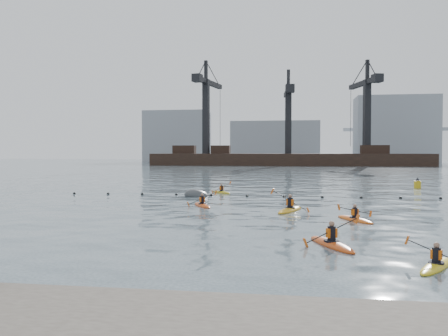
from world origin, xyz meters
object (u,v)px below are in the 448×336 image
Objects in this scene: kayaker_4 at (355,219)px; mooring_buoy at (197,196)px; kayaker_1 at (436,265)px; nav_buoy at (417,184)px; kayaker_5 at (222,192)px; kayaker_3 at (290,209)px; kayaker_2 at (202,205)px; kayaker_0 at (332,243)px.

mooring_buoy is at bearing -75.20° from kayaker_4.
kayaker_4 is (-1.27, 10.13, 0.01)m from kayaker_1.
nav_buoy is (8.99, 23.92, 0.28)m from kayaker_4.
kayaker_3 is at bearing -101.65° from kayaker_5.
mooring_buoy is 1.81× the size of nav_buoy.
kayaker_3 is at bearing -48.21° from mooring_buoy.
kayaker_2 is (-10.58, 15.43, 0.01)m from kayaker_1.
kayaker_5 is (-9.61, 15.63, -0.01)m from kayaker_4.
kayaker_1 is 34.91m from nav_buoy.
kayaker_2 reaches higher than mooring_buoy.
mooring_buoy is at bearing 76.68° from kayaker_2.
kayaker_4 is at bearing -110.59° from nav_buoy.
mooring_buoy is at bearing 151.06° from kayaker_3.
kayaker_5 is 1.16× the size of mooring_buoy.
kayaker_4 is 18.35m from kayaker_5.
kayaker_1 is 1.06× the size of kayaker_5.
kayaker_3 reaches higher than kayaker_0.
kayaker_0 is at bearing -64.02° from mooring_buoy.
kayaker_2 is at bearing -57.28° from kayaker_4.
kayaker_4 is 25.56m from nav_buoy.
kayaker_0 is at bearing -86.57° from kayaker_2.
kayaker_0 is at bearing -109.62° from kayaker_5.
kayaker_1 is 27.96m from kayaker_5.
kayaker_1 reaches higher than mooring_buoy.
kayaker_0 is 7.29m from kayaker_4.
kayaker_3 is 11.50m from mooring_buoy.
kayaker_4 is at bearing -97.16° from kayaker_5.
kayaker_1 is 14.50m from kayaker_3.
kayaker_5 is at bearing 136.36° from kayaker_3.
kayaker_3 is 1.22× the size of kayaker_4.
nav_buoy reaches higher than mooring_buoy.
kayaker_4 is (3.45, -3.59, -0.02)m from kayaker_3.
kayaker_4 reaches higher than mooring_buoy.
kayaker_0 is 1.25× the size of kayaker_1.
kayaker_5 is at bearing 143.12° from kayaker_1.
kayaker_2 reaches higher than kayaker_5.
kayaker_2 is 7.09m from mooring_buoy.
kayaker_1 is at bearing -68.53° from kayaker_0.
mooring_buoy is at bearing -152.24° from kayaker_5.
nav_buoy is at bearing -138.21° from kayaker_4.
mooring_buoy is (-11.11, 12.16, -0.09)m from kayaker_4.
kayaker_2 is 0.98× the size of kayaker_4.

